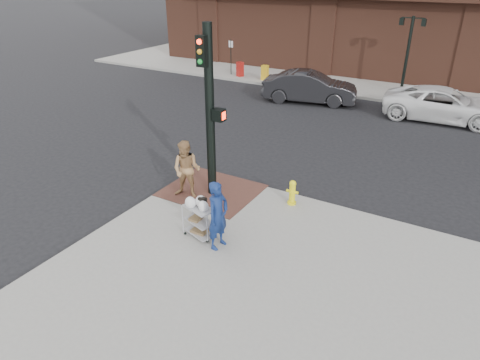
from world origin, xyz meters
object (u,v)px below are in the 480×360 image
Objects in this scene: utility_cart at (199,218)px; traffic_signal_pole at (210,109)px; minivan_white at (444,105)px; woman_blue at (218,215)px; lamp_post at (409,47)px; pedestrian_tan at (187,170)px; sedan_dark at (310,87)px; fire_hydrant at (292,192)px.

traffic_signal_pole is at bearing 115.55° from utility_cart.
traffic_signal_pole is 0.94× the size of minivan_white.
woman_blue is 14.30m from minivan_white.
lamp_post is at bearing 32.29° from minivan_white.
woman_blue reaches higher than pedestrian_tan.
lamp_post is 0.80× the size of traffic_signal_pole.
sedan_dark is 13.61m from utility_cart.
sedan_dark is at bearing 78.89° from pedestrian_tan.
pedestrian_tan is at bearing 170.58° from sedan_dark.
minivan_white reaches higher than fire_hydrant.
lamp_post is 5.83m from sedan_dark.
fire_hydrant is at bearing 14.68° from traffic_signal_pole.
lamp_post is at bearing 85.14° from utility_cart.
woman_blue is 3.00m from fire_hydrant.
fire_hydrant is at bearing 6.06° from pedestrian_tan.
minivan_white is 11.34m from fire_hydrant.
sedan_dark reaches higher than minivan_white.
pedestrian_tan is (-3.02, -15.75, -1.58)m from lamp_post.
minivan_white is 14.33m from utility_cart.
lamp_post is at bearing 3.10° from woman_blue.
minivan_white is 6.99× the size of fire_hydrant.
woman_blue is 0.79m from utility_cart.
woman_blue is at bearing -53.26° from traffic_signal_pole.
lamp_post is 17.50m from utility_cart.
pedestrian_tan reaches higher than minivan_white.
traffic_signal_pole reaches higher than minivan_white.
lamp_post is at bearing 80.76° from traffic_signal_pole.
fire_hydrant is at bearing 162.94° from minivan_white.
utility_cart is 3.05m from fire_hydrant.
lamp_post is 3.55× the size of utility_cart.
woman_blue is at bearing -53.15° from pedestrian_tan.
woman_blue reaches higher than utility_cart.
pedestrian_tan is 1.57× the size of utility_cart.
lamp_post is 0.83× the size of sedan_dark.
traffic_signal_pole is 11.56m from sedan_dark.
sedan_dark reaches higher than utility_cart.
pedestrian_tan is (-2.22, 1.73, -0.00)m from woman_blue.
pedestrian_tan reaches higher than sedan_dark.
sedan_dark is 0.90× the size of minivan_white.
pedestrian_tan is at bearing 134.52° from utility_cart.
minivan_white is at bearing 49.95° from pedestrian_tan.
traffic_signal_pole reaches higher than sedan_dark.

